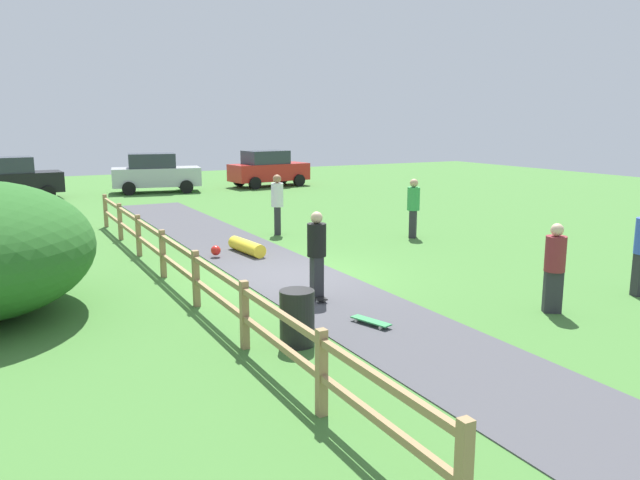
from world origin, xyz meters
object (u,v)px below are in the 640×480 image
Objects in this scene: skater_riding at (317,251)px; bystander_green at (413,205)px; trash_bin at (297,318)px; skater_fallen at (244,247)px; parked_car_red at (268,169)px; skateboard_loose at (371,321)px; bystander_white at (277,201)px; parked_car_black at (10,179)px; bystander_maroon at (555,264)px; parked_car_silver at (155,173)px.

skater_riding is 0.98× the size of bystander_green.
trash_bin is 7.05m from skater_fallen.
skater_riding is at bearing -110.67° from parked_car_red.
skater_fallen reaches higher than skateboard_loose.
parked_car_black is at bearing 117.83° from bystander_white.
parked_car_red is (4.18, 23.18, 0.03)m from bystander_maroon.
bystander_green is at bearing -75.61° from parked_car_silver.
bystander_maroon is (3.24, -7.51, 0.73)m from skater_fallen.
bystander_maroon reaches higher than skateboard_loose.
parked_car_black is (-6.46, -0.01, 0.00)m from parked_car_silver.
trash_bin reaches higher than skateboard_loose.
bystander_maroon is 0.39× the size of parked_car_red.
skater_riding is 7.34m from bystander_white.
parked_car_silver is 1.02× the size of parked_car_red.
trash_bin is 1.60m from skateboard_loose.
parked_car_black is (-8.30, 23.18, 0.03)m from bystander_maroon.
parked_car_black is (-3.34, 22.50, 0.51)m from trash_bin.
parked_car_black reaches higher than skater_fallen.
skater_riding is 2.14× the size of skateboard_loose.
parked_car_black is (-7.07, 13.38, -0.09)m from bystander_white.
parked_car_red is (5.42, 13.38, -0.09)m from bystander_white.
parked_car_silver reaches higher than bystander_white.
parked_car_black is (-5.06, 15.67, 0.76)m from skater_fallen.
bystander_white is (2.18, 8.89, 0.96)m from skateboard_loose.
bystander_green is at bearing 49.07° from skateboard_loose.
trash_bin is at bearing -112.22° from bystander_white.
skater_fallen is 1.91× the size of skateboard_loose.
trash_bin is 0.53× the size of bystander_maroon.
parked_car_silver reaches higher than trash_bin.
bystander_maroon is at bearing -100.23° from parked_car_red.
trash_bin is 5.03m from bystander_maroon.
bystander_maroon is (4.96, -0.68, 0.48)m from trash_bin.
parked_car_silver is at bearing 94.56° from bystander_maroon.
trash_bin is at bearing -97.88° from parked_car_silver.
trash_bin is 1.09× the size of skateboard_loose.
parked_car_silver is (3.12, 22.52, 0.51)m from trash_bin.
skateboard_loose is at bearing -108.86° from parked_car_red.
skater_fallen is 17.35m from parked_car_red.
skater_riding is 0.94× the size of bystander_white.
parked_car_silver is (1.39, 15.68, 0.76)m from skater_fallen.
bystander_white is at bearing 97.20° from bystander_maroon.
parked_car_silver and parked_car_red have the same top height.
skater_fallen is 0.84× the size of bystander_white.
bystander_green reaches higher than bystander_maroon.
trash_bin is at bearing -104.17° from skater_fallen.
parked_car_silver reaches higher than skateboard_loose.
bystander_green is 15.90m from parked_car_red.
parked_car_silver reaches higher than skater_riding.
parked_car_red reaches higher than trash_bin.
trash_bin is at bearing -124.48° from skater_riding.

